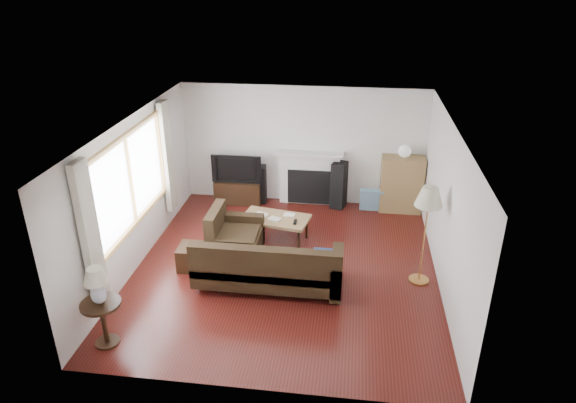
# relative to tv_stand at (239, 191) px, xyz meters

# --- Properties ---
(room) EXTENTS (5.10, 5.60, 2.54)m
(room) POSITION_rel_tv_stand_xyz_m (1.35, -2.50, 1.00)
(room) COLOR #4C1511
(room) RESTS_ON ground
(window) EXTENTS (0.12, 2.74, 1.54)m
(window) POSITION_rel_tv_stand_xyz_m (-1.10, -2.70, 1.30)
(window) COLOR brown
(window) RESTS_ON room
(curtain_near) EXTENTS (0.10, 0.35, 2.10)m
(curtain_near) POSITION_rel_tv_stand_xyz_m (-1.05, -4.22, 1.15)
(curtain_near) COLOR beige
(curtain_near) RESTS_ON room
(curtain_far) EXTENTS (0.10, 0.35, 2.10)m
(curtain_far) POSITION_rel_tv_stand_xyz_m (-1.05, -1.18, 1.15)
(curtain_far) COLOR beige
(curtain_far) RESTS_ON room
(fireplace) EXTENTS (1.40, 0.26, 1.15)m
(fireplace) POSITION_rel_tv_stand_xyz_m (1.50, 0.14, 0.33)
(fireplace) COLOR white
(fireplace) RESTS_ON room
(tv_stand) EXTENTS (0.99, 0.44, 0.49)m
(tv_stand) POSITION_rel_tv_stand_xyz_m (0.00, 0.00, 0.00)
(tv_stand) COLOR black
(tv_stand) RESTS_ON ground
(television) EXTENTS (1.04, 0.14, 0.60)m
(television) POSITION_rel_tv_stand_xyz_m (0.00, 0.00, 0.55)
(television) COLOR black
(television) RESTS_ON tv_stand
(speaker_left) EXTENTS (0.25, 0.29, 0.82)m
(speaker_left) POSITION_rel_tv_stand_xyz_m (0.47, 0.05, 0.16)
(speaker_left) COLOR black
(speaker_left) RESTS_ON ground
(speaker_right) EXTENTS (0.36, 0.39, 0.99)m
(speaker_right) POSITION_rel_tv_stand_xyz_m (2.13, 0.02, 0.25)
(speaker_right) COLOR black
(speaker_right) RESTS_ON ground
(bookshelf) EXTENTS (0.85, 0.40, 1.17)m
(bookshelf) POSITION_rel_tv_stand_xyz_m (3.40, 0.02, 0.34)
(bookshelf) COLOR olive
(bookshelf) RESTS_ON ground
(globe_lamp) EXTENTS (0.26, 0.26, 0.26)m
(globe_lamp) POSITION_rel_tv_stand_xyz_m (3.40, 0.02, 1.05)
(globe_lamp) COLOR white
(globe_lamp) RESTS_ON bookshelf
(sectional_sofa) EXTENTS (2.51, 1.83, 0.81)m
(sectional_sofa) POSITION_rel_tv_stand_xyz_m (1.16, -3.04, 0.16)
(sectional_sofa) COLOR black
(sectional_sofa) RESTS_ON ground
(coffee_table) EXTENTS (1.31, 0.87, 0.47)m
(coffee_table) POSITION_rel_tv_stand_xyz_m (1.04, -1.56, -0.01)
(coffee_table) COLOR olive
(coffee_table) RESTS_ON ground
(footstool) EXTENTS (0.49, 0.49, 0.40)m
(footstool) POSITION_rel_tv_stand_xyz_m (-0.19, -2.68, -0.05)
(footstool) COLOR black
(footstool) RESTS_ON ground
(floor_lamp) EXTENTS (0.55, 0.55, 1.65)m
(floor_lamp) POSITION_rel_tv_stand_xyz_m (3.55, -2.60, 0.58)
(floor_lamp) COLOR #BC8341
(floor_lamp) RESTS_ON ground
(side_table) EXTENTS (0.53, 0.53, 0.66)m
(side_table) POSITION_rel_tv_stand_xyz_m (-0.80, -4.68, 0.08)
(side_table) COLOR black
(side_table) RESTS_ON ground
(table_lamp) EXTENTS (0.32, 0.32, 0.52)m
(table_lamp) POSITION_rel_tv_stand_xyz_m (-0.80, -4.68, 0.68)
(table_lamp) COLOR silver
(table_lamp) RESTS_ON side_table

